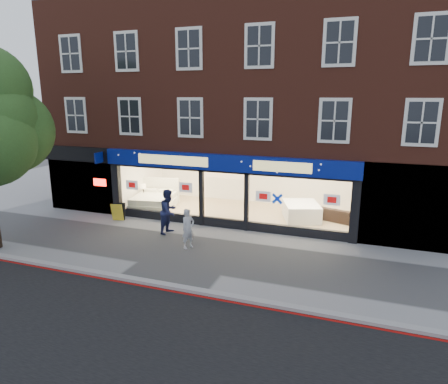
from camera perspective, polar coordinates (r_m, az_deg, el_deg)
The scene contains 12 objects.
ground at distance 15.23m, azimuth -4.01°, elevation -8.53°, with size 120.00×120.00×0.00m, color gray.
kerb_line at distance 12.72m, azimuth -9.80°, elevation -13.40°, with size 60.00×0.10×0.01m, color #8C0A07.
kerb_stone at distance 12.85m, azimuth -9.36°, elevation -12.82°, with size 60.00×0.25×0.12m, color gray.
showroom_floor at distance 19.85m, azimuth 2.11°, elevation -2.99°, with size 11.00×4.50×0.10m, color tan.
building at distance 20.64m, azimuth 3.73°, elevation 16.24°, with size 19.00×8.26×10.30m.
display_bed at distance 20.79m, azimuth -9.92°, elevation -1.20°, with size 2.34×2.67×1.35m.
bedside_table at distance 21.43m, azimuth -11.36°, elevation -1.09°, with size 0.45×0.45×0.55m, color brown.
mattress_stack at distance 18.94m, azimuth 10.99°, elevation -2.71°, with size 2.09×2.33×0.76m.
sofa at distance 19.16m, azimuth 15.58°, elevation -3.03°, with size 2.07×0.81×0.61m, color black.
a_board at distance 19.36m, azimuth -14.85°, elevation -2.75°, with size 0.55×0.35×0.84m, color gold.
pedestrian_grey at distance 15.40m, azimuth -5.14°, elevation -5.22°, with size 0.57×0.37×1.55m, color #B2B3BA.
pedestrian_blue at distance 17.06m, azimuth -7.89°, elevation -2.75°, with size 0.93×0.72×1.91m, color #1A1F49.
Camera 1 is at (5.77, -12.86, 5.77)m, focal length 32.00 mm.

